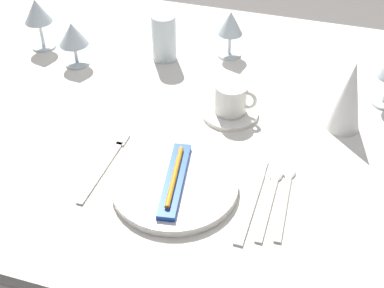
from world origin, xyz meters
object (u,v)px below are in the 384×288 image
Objects in this scene: dinner_plate at (175,185)px; wine_glass_centre at (37,14)px; spoon_soup at (271,194)px; coffee_cup_left at (232,98)px; wine_glass_far at (231,26)px; drink_tumbler at (164,38)px; wine_glass_right at (73,36)px; napkin_folded at (349,96)px; dinner_knife at (252,202)px; fork_outer at (106,163)px; toothbrush_package at (175,179)px; spoon_dessert at (286,192)px.

wine_glass_centre is at bearing 141.35° from dinner_plate.
coffee_cup_left is (-0.14, 0.24, 0.04)m from spoon_soup.
wine_glass_far is 0.18m from drink_tumbler.
wine_glass_centre is 1.18× the size of wine_glass_right.
dinner_plate is 0.51m from drink_tumbler.
coffee_cup_left is 0.77× the size of wine_glass_far.
wine_glass_right is 0.70× the size of napkin_folded.
dinner_plate is 0.16m from dinner_knife.
wine_glass_centre reaches higher than wine_glass_far.
coffee_cup_left is (0.21, 0.25, 0.04)m from fork_outer.
napkin_folded is at bearing 6.06° from coffee_cup_left.
coffee_cup_left is at bearing -14.81° from wine_glass_centre.
wine_glass_right is at bearing 146.77° from dinner_knife.
spoon_dessert is (0.22, 0.05, -0.02)m from toothbrush_package.
fork_outer is 0.96× the size of dinner_knife.
dinner_plate is 0.28m from coffee_cup_left.
wine_glass_centre is (-0.37, 0.40, 0.10)m from fork_outer.
dinner_plate is 1.49× the size of napkin_folded.
dinner_knife is 0.82m from wine_glass_centre.
dinner_knife is at bearing -135.22° from spoon_soup.
wine_glass_far is 0.41m from napkin_folded.
toothbrush_package reaches higher than fork_outer.
fork_outer is 0.56m from wine_glass_centre.
toothbrush_package is at bearing -135.64° from napkin_folded.
toothbrush_package reaches higher than dinner_knife.
fork_outer is at bearing 176.40° from dinner_knife.
spoon_dessert reaches higher than fork_outer.
wine_glass_centre reaches higher than spoon_soup.
wine_glass_centre is at bearing 153.43° from spoon_dessert.
spoon_dessert is at bearing -52.95° from coffee_cup_left.
wine_glass_right reaches higher than toothbrush_package.
spoon_dessert is at bearing 26.68° from spoon_soup.
dinner_plate reaches higher than fork_outer.
napkin_folded is (0.15, 0.30, 0.08)m from dinner_knife.
spoon_dessert is (0.03, 0.01, 0.00)m from spoon_soup.
coffee_cup_left is at bearing -75.52° from wine_glass_far.
wine_glass_far is (0.14, 0.52, 0.09)m from fork_outer.
wine_glass_far is at bearing 23.43° from wine_glass_right.
wine_glass_far is at bearing 74.39° from fork_outer.
wine_glass_far is at bearing 108.25° from dinner_knife.
napkin_folded is at bearing -8.59° from wine_glass_centre.
napkin_folded is at bearing 44.36° from toothbrush_package.
fork_outer is at bearing -130.57° from coffee_cup_left.
spoon_dessert is 1.47× the size of wine_glass_centre.
spoon_dessert is 0.55m from wine_glass_far.
wine_glass_centre is 0.53m from wine_glass_far.
wine_glass_centre is 0.15m from wine_glass_right.
wine_glass_right is at bearing 174.23° from napkin_folded.
dinner_knife is 0.29m from coffee_cup_left.
drink_tumbler is at bearing 23.92° from wine_glass_right.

